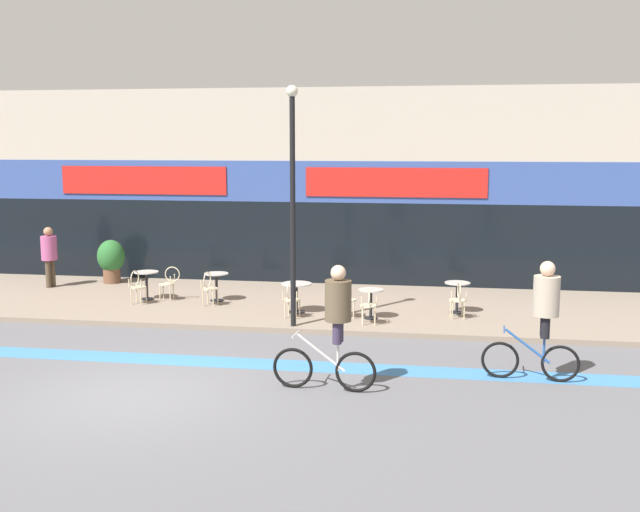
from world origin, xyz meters
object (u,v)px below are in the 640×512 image
object	(u,v)px
cafe_chair_0_side	(169,281)
pedestrian_near_end	(49,252)
bistro_table_1	(216,281)
cafe_chair_0_near	(137,285)
cafe_chair_3_near	(369,303)
cafe_chair_4_near	(458,297)
bistro_table_0	(147,280)
lamp_post	(293,190)
bistro_table_4	(457,291)
cyclist_0	(334,319)
bistro_table_2	(297,291)
bistro_table_3	(371,298)
cyclist_1	(543,310)
cafe_chair_1_near	(209,286)
cafe_chair_3_side	(345,296)
cafe_chair_2_near	(291,297)
planter_pot	(111,259)

from	to	relation	value
cafe_chair_0_side	pedestrian_near_end	distance (m)	4.23
bistro_table_1	cafe_chair_0_near	xyz separation A→B (m)	(-1.90, -0.74, -0.01)
cafe_chair_3_near	cafe_chair_4_near	distance (m)	2.23
bistro_table_0	cafe_chair_3_near	bearing A→B (deg)	-17.02
lamp_post	pedestrian_near_end	xyz separation A→B (m)	(-7.80, 3.42, -2.06)
bistro_table_4	cyclist_0	bearing A→B (deg)	-110.72
bistro_table_2	cafe_chair_0_near	bearing A→B (deg)	176.64
bistro_table_4	lamp_post	distance (m)	4.89
bistro_table_4	cafe_chair_0_side	xyz separation A→B (m)	(-7.48, 0.32, -0.02)
bistro_table_3	cyclist_1	bearing A→B (deg)	-48.20
cafe_chair_3_near	cyclist_0	xyz separation A→B (m)	(-0.20, -4.31, 0.64)
cafe_chair_0_near	cafe_chair_1_near	size ratio (longest dim) A/B	1.00
bistro_table_4	cafe_chair_3_side	size ratio (longest dim) A/B	0.84
bistro_table_4	cafe_chair_4_near	size ratio (longest dim) A/B	0.84
bistro_table_4	cafe_chair_2_near	xyz separation A→B (m)	(-3.90, -1.18, -0.02)
cafe_chair_0_side	pedestrian_near_end	bearing A→B (deg)	-18.98
cafe_chair_1_near	cafe_chair_3_near	xyz separation A→B (m)	(4.21, -1.35, 0.00)
cafe_chair_2_near	lamp_post	bearing A→B (deg)	-158.40
bistro_table_1	cafe_chair_2_near	bearing A→B (deg)	-34.78
bistro_table_1	bistro_table_2	size ratio (longest dim) A/B	0.99
bistro_table_1	cafe_chair_0_side	world-z (taller)	cafe_chair_0_side
cafe_chair_1_near	lamp_post	distance (m)	3.99
bistro_table_4	cafe_chair_0_near	bearing A→B (deg)	-177.84
bistro_table_0	bistro_table_4	xyz separation A→B (m)	(8.11, -0.32, 0.00)
cafe_chair_0_near	cyclist_0	bearing A→B (deg)	-126.72
cafe_chair_2_near	planter_pot	xyz separation A→B (m)	(-6.14, 3.59, 0.19)
bistro_table_2	pedestrian_near_end	xyz separation A→B (m)	(-7.61, 2.06, 0.51)
bistro_table_3	cafe_chair_3_near	world-z (taller)	cafe_chair_3_near
bistro_table_0	cafe_chair_3_near	size ratio (longest dim) A/B	0.83
bistro_table_1	cyclist_0	bearing A→B (deg)	-57.51
cafe_chair_3_near	planter_pot	distance (m)	8.95
pedestrian_near_end	cafe_chair_0_side	bearing A→B (deg)	-4.36
cafe_chair_0_near	cyclist_1	distance (m)	10.50
cafe_chair_1_near	cyclist_0	xyz separation A→B (m)	(4.02, -5.66, 0.64)
bistro_table_3	cafe_chair_0_side	xyz separation A→B (m)	(-5.45, 1.24, 0.02)
bistro_table_0	cafe_chair_3_side	world-z (taller)	cafe_chair_3_side
bistro_table_3	cyclist_1	size ratio (longest dim) A/B	0.32
cafe_chair_3_side	cafe_chair_0_near	bearing A→B (deg)	168.18
bistro_table_2	cyclist_0	size ratio (longest dim) A/B	0.34
bistro_table_4	cafe_chair_3_side	world-z (taller)	cafe_chair_3_side
cafe_chair_3_side	cafe_chair_0_side	bearing A→B (deg)	160.15
bistro_table_3	cafe_chair_0_side	distance (m)	5.59
cafe_chair_1_near	cafe_chair_4_near	distance (m)	6.26
bistro_table_3	cyclist_1	xyz separation A→B (m)	(3.41, -3.81, 0.68)
cafe_chair_1_near	pedestrian_near_end	xyz separation A→B (m)	(-5.27, 1.70, 0.52)
bistro_table_0	cafe_chair_0_near	distance (m)	0.63
bistro_table_0	bistro_table_3	distance (m)	6.20
cafe_chair_0_side	cafe_chair_2_near	world-z (taller)	same
cafe_chair_3_near	cafe_chair_3_side	world-z (taller)	same
cafe_chair_3_side	cafe_chair_3_near	bearing A→B (deg)	-49.52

